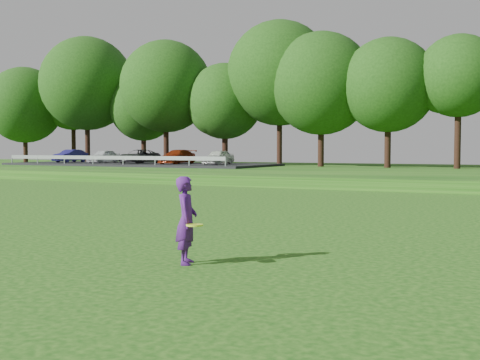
% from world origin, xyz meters
% --- Properties ---
extents(ground, '(140.00, 140.00, 0.00)m').
position_xyz_m(ground, '(0.00, 0.00, 0.00)').
color(ground, '#10440D').
rests_on(ground, ground).
extents(berm, '(130.00, 30.00, 0.60)m').
position_xyz_m(berm, '(0.00, 34.00, 0.30)').
color(berm, '#10440D').
rests_on(berm, ground).
extents(walking_path, '(130.00, 1.60, 0.04)m').
position_xyz_m(walking_path, '(0.00, 20.00, 0.02)').
color(walking_path, gray).
rests_on(walking_path, ground).
extents(treeline, '(104.00, 7.00, 15.00)m').
position_xyz_m(treeline, '(0.00, 38.00, 8.10)').
color(treeline, '#183E0E').
rests_on(treeline, berm).
extents(parking_lot, '(24.00, 9.00, 1.38)m').
position_xyz_m(parking_lot, '(-23.84, 32.81, 1.03)').
color(parking_lot, black).
rests_on(parking_lot, berm).
extents(woman, '(0.73, 0.68, 1.58)m').
position_xyz_m(woman, '(2.48, -0.74, 0.79)').
color(woman, '#4D1970').
rests_on(woman, ground).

